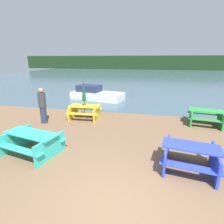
% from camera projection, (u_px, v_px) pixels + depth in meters
% --- Properties ---
extents(ground_plane, '(60.00, 60.00, 0.00)m').
position_uv_depth(ground_plane, '(114.00, 209.00, 3.84)').
color(ground_plane, brown).
extents(water, '(60.00, 50.00, 0.00)m').
position_uv_depth(water, '(146.00, 76.00, 33.85)').
color(water, '#425B6B').
rests_on(water, ground_plane).
extents(far_treeline, '(80.00, 1.60, 4.00)m').
position_uv_depth(far_treeline, '(148.00, 63.00, 51.97)').
color(far_treeline, '#193319').
rests_on(far_treeline, water).
extents(picnic_table_teal, '(2.13, 1.74, 0.76)m').
position_uv_depth(picnic_table_teal, '(32.00, 141.00, 6.03)').
color(picnic_table_teal, '#33B7A8').
rests_on(picnic_table_teal, ground_plane).
extents(picnic_table_blue, '(1.79, 1.62, 0.79)m').
position_uv_depth(picnic_table_blue, '(190.00, 156.00, 5.10)').
color(picnic_table_blue, blue).
rests_on(picnic_table_blue, ground_plane).
extents(picnic_table_yellow, '(1.72, 1.46, 0.73)m').
position_uv_depth(picnic_table_yellow, '(85.00, 111.00, 9.59)').
color(picnic_table_yellow, yellow).
rests_on(picnic_table_yellow, ground_plane).
extents(picnic_table_green, '(1.82, 1.62, 0.76)m').
position_uv_depth(picnic_table_green, '(206.00, 116.00, 8.65)').
color(picnic_table_green, green).
rests_on(picnic_table_green, ground_plane).
extents(umbrella_darkgreen, '(0.24, 0.24, 2.19)m').
position_uv_depth(umbrella_darkgreen, '(84.00, 90.00, 9.26)').
color(umbrella_darkgreen, brown).
rests_on(umbrella_darkgreen, ground_plane).
extents(boat, '(4.46, 2.54, 1.10)m').
position_uv_depth(boat, '(96.00, 94.00, 14.24)').
color(boat, silver).
rests_on(boat, water).
extents(person, '(0.36, 0.36, 1.81)m').
position_uv_depth(person, '(43.00, 106.00, 8.76)').
color(person, '#283351').
rests_on(person, ground_plane).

